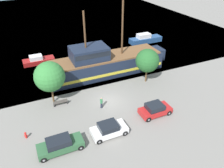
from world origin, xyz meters
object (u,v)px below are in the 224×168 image
at_px(parked_car_curb_rear, 60,145).
at_px(bench_promenade_east, 60,102).
at_px(moored_boat_outer, 145,39).
at_px(parked_car_curb_front, 155,110).
at_px(fire_hydrant, 26,135).
at_px(pirate_ship, 105,63).
at_px(moored_boat_dockside, 38,60).
at_px(pedestrian_walking_near, 101,103).
at_px(parked_car_curb_mid, 109,129).

height_order(parked_car_curb_rear, bench_promenade_east, parked_car_curb_rear).
xyz_separation_m(moored_boat_outer, parked_car_curb_front, (-11.86, -21.60, -0.01)).
xyz_separation_m(parked_car_curb_rear, fire_hydrant, (-3.01, 3.22, -0.33)).
height_order(pirate_ship, moored_boat_outer, pirate_ship).
xyz_separation_m(moored_boat_outer, fire_hydrant, (-26.62, -19.28, -0.35)).
bearing_deg(pirate_ship, fire_hydrant, -143.03).
relative_size(moored_boat_dockside, fire_hydrant, 7.02).
bearing_deg(parked_car_curb_rear, pedestrian_walking_near, 37.23).
xyz_separation_m(moored_boat_outer, parked_car_curb_mid, (-18.32, -22.44, -0.03)).
bearing_deg(moored_boat_outer, pedestrian_walking_near, -134.34).
relative_size(moored_boat_outer, pedestrian_walking_near, 4.66).
height_order(parked_car_curb_front, parked_car_curb_mid, parked_car_curb_front).
bearing_deg(pedestrian_walking_near, moored_boat_outer, 45.66).
bearing_deg(moored_boat_outer, fire_hydrant, -144.09).
xyz_separation_m(parked_car_curb_mid, fire_hydrant, (-8.31, 3.17, -0.32)).
relative_size(pirate_ship, bench_promenade_east, 10.87).
xyz_separation_m(parked_car_curb_mid, pedestrian_walking_near, (1.03, 4.75, 0.04)).
bearing_deg(bench_promenade_east, parked_car_curb_front, -33.17).
bearing_deg(parked_car_curb_front, parked_car_curb_mid, -172.55).
height_order(pirate_ship, fire_hydrant, pirate_ship).
relative_size(pirate_ship, moored_boat_dockside, 3.68).
height_order(moored_boat_dockside, parked_car_curb_front, parked_car_curb_front).
bearing_deg(pirate_ship, parked_car_curb_front, -83.17).
height_order(moored_boat_dockside, pedestrian_walking_near, pedestrian_walking_near).
relative_size(pirate_ship, pedestrian_walking_near, 12.83).
relative_size(pirate_ship, moored_boat_outer, 2.75).
xyz_separation_m(pirate_ship, moored_boat_outer, (13.34, 9.28, -1.07)).
bearing_deg(moored_boat_outer, parked_car_curb_mid, -129.22).
distance_m(parked_car_curb_mid, parked_car_curb_rear, 5.30).
xyz_separation_m(parked_car_curb_front, parked_car_curb_mid, (-6.45, -0.84, -0.02)).
distance_m(pirate_ship, parked_car_curb_front, 12.45).
relative_size(fire_hydrant, pedestrian_walking_near, 0.50).
xyz_separation_m(moored_boat_dockside, parked_car_curb_front, (10.87, -20.50, 0.19)).
height_order(fire_hydrant, bench_promenade_east, bench_promenade_east).
bearing_deg(fire_hydrant, moored_boat_outer, 35.91).
distance_m(fire_hydrant, bench_promenade_east, 6.34).
height_order(moored_boat_outer, bench_promenade_east, moored_boat_outer).
xyz_separation_m(moored_boat_outer, bench_promenade_east, (-21.93, -15.02, -0.31)).
bearing_deg(moored_boat_outer, parked_car_curb_rear, -136.39).
distance_m(moored_boat_dockside, bench_promenade_east, 13.94).
distance_m(parked_car_curb_front, fire_hydrant, 14.94).
relative_size(moored_boat_dockside, bench_promenade_east, 2.96).
relative_size(parked_car_curb_front, pedestrian_walking_near, 2.51).
bearing_deg(moored_boat_outer, bench_promenade_east, -145.60).
height_order(moored_boat_dockside, fire_hydrant, moored_boat_dockside).
distance_m(parked_car_curb_front, pedestrian_walking_near, 6.69).
bearing_deg(parked_car_curb_mid, parked_car_curb_front, 7.45).
distance_m(parked_car_curb_mid, fire_hydrant, 8.89).
distance_m(pirate_ship, pedestrian_walking_near, 9.35).
height_order(pirate_ship, parked_car_curb_rear, pirate_ship).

